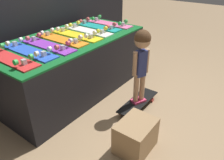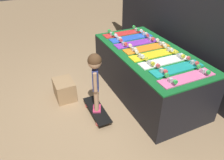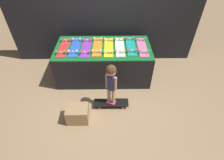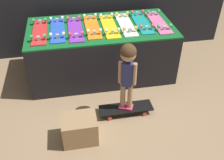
{
  "view_description": "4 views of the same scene",
  "coord_description": "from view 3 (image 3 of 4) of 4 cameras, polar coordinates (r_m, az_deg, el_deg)",
  "views": [
    {
      "loc": [
        -1.81,
        -1.42,
        1.62
      ],
      "look_at": [
        0.0,
        -0.09,
        0.37
      ],
      "focal_mm": 35.0,
      "sensor_mm": 36.0,
      "label": 1
    },
    {
      "loc": [
        2.45,
        -1.19,
        2.17
      ],
      "look_at": [
        0.05,
        -0.08,
        0.46
      ],
      "focal_mm": 35.0,
      "sensor_mm": 36.0,
      "label": 2
    },
    {
      "loc": [
        0.15,
        -2.61,
        2.66
      ],
      "look_at": [
        0.18,
        -0.12,
        0.45
      ],
      "focal_mm": 28.0,
      "sensor_mm": 36.0,
      "label": 3
    },
    {
      "loc": [
        -0.44,
        -2.7,
        2.31
      ],
      "look_at": [
        0.01,
        -0.22,
        0.42
      ],
      "focal_mm": 42.0,
      "sensor_mm": 36.0,
      "label": 4
    }
  ],
  "objects": [
    {
      "name": "skateboard_blue_on_rack",
      "position": [
        3.78,
        -11.98,
        10.58
      ],
      "size": [
        0.19,
        0.75,
        0.09
      ],
      "color": "blue",
      "rests_on": "display_rack"
    },
    {
      "name": "back_wall",
      "position": [
        4.19,
        -2.86,
        20.73
      ],
      "size": [
        4.42,
        0.1,
        2.35
      ],
      "color": "black",
      "rests_on": "ground_plane"
    },
    {
      "name": "skateboard_orange_on_rack",
      "position": [
        3.73,
        -4.76,
        10.94
      ],
      "size": [
        0.19,
        0.75,
        0.09
      ],
      "color": "orange",
      "rests_on": "display_rack"
    },
    {
      "name": "child",
      "position": [
        2.97,
        -0.31,
        0.61
      ],
      "size": [
        0.2,
        0.18,
        0.89
      ],
      "rotation": [
        0.0,
        0.0,
        -0.41
      ],
      "color": "#E03D6B",
      "rests_on": "skateboard_on_floor"
    },
    {
      "name": "skateboard_on_floor",
      "position": [
        3.42,
        -0.27,
        -7.51
      ],
      "size": [
        0.67,
        0.2,
        0.09
      ],
      "color": "black",
      "rests_on": "ground_plane"
    },
    {
      "name": "skateboard_white_on_rack",
      "position": [
        3.71,
        2.56,
        10.91
      ],
      "size": [
        0.19,
        0.75,
        0.09
      ],
      "color": "white",
      "rests_on": "display_rack"
    },
    {
      "name": "display_rack",
      "position": [
        3.93,
        -2.75,
        5.96
      ],
      "size": [
        2.01,
        0.99,
        0.75
      ],
      "color": "black",
      "rests_on": "ground_plane"
    },
    {
      "name": "skateboard_purple_on_rack",
      "position": [
        3.72,
        -8.44,
        10.55
      ],
      "size": [
        0.19,
        0.75,
        0.09
      ],
      "color": "purple",
      "rests_on": "display_rack"
    },
    {
      "name": "skateboard_red_on_rack",
      "position": [
        3.82,
        -15.5,
        10.29
      ],
      "size": [
        0.19,
        0.75,
        0.09
      ],
      "color": "red",
      "rests_on": "display_rack"
    },
    {
      "name": "skateboard_yellow_on_rack",
      "position": [
        3.7,
        -1.11,
        10.81
      ],
      "size": [
        0.19,
        0.75,
        0.09
      ],
      "color": "yellow",
      "rests_on": "display_rack"
    },
    {
      "name": "ground_plane",
      "position": [
        3.73,
        -2.78,
        -3.98
      ],
      "size": [
        16.0,
        16.0,
        0.0
      ],
      "primitive_type": "plane",
      "color": "#9E7F5B"
    },
    {
      "name": "storage_box",
      "position": [
        3.21,
        -11.1,
        -10.76
      ],
      "size": [
        0.38,
        0.3,
        0.31
      ],
      "color": "#A37F56",
      "rests_on": "ground_plane"
    },
    {
      "name": "skateboard_teal_on_rack",
      "position": [
        3.75,
        6.17,
        11.08
      ],
      "size": [
        0.19,
        0.75,
        0.09
      ],
      "color": "teal",
      "rests_on": "display_rack"
    },
    {
      "name": "skateboard_pink_on_rack",
      "position": [
        3.76,
        9.82,
        10.71
      ],
      "size": [
        0.19,
        0.75,
        0.09
      ],
      "color": "pink",
      "rests_on": "display_rack"
    }
  ]
}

